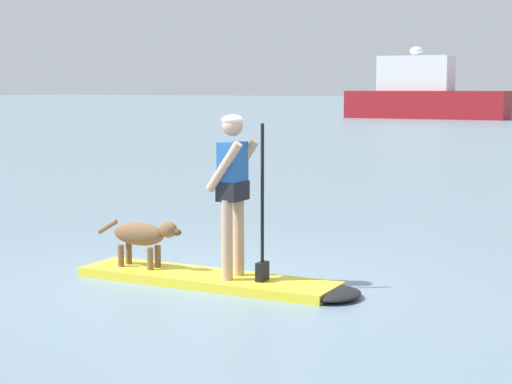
# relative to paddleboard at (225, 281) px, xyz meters

# --- Properties ---
(ground_plane) EXTENTS (400.00, 400.00, 0.00)m
(ground_plane) POSITION_rel_paddleboard_xyz_m (-0.22, -0.02, -0.05)
(ground_plane) COLOR slate
(paddleboard) EXTENTS (3.27, 0.99, 0.10)m
(paddleboard) POSITION_rel_paddleboard_xyz_m (0.00, 0.00, 0.00)
(paddleboard) COLOR yellow
(paddleboard) RESTS_ON ground_plane
(person_paddler) EXTENTS (0.63, 0.51, 1.74)m
(person_paddler) POSITION_rel_paddleboard_xyz_m (0.11, 0.01, 1.06)
(person_paddler) COLOR tan
(person_paddler) RESTS_ON paddleboard
(dog) EXTENTS (1.13, 0.28, 0.55)m
(dog) POSITION_rel_paddleboard_xyz_m (-1.05, -0.10, 0.41)
(dog) COLOR brown
(dog) RESTS_ON paddleboard
(moored_boat_far_starboard) EXTENTS (11.41, 3.99, 5.02)m
(moored_boat_far_starboard) POSITION_rel_paddleboard_xyz_m (-17.15, 49.67, 1.58)
(moored_boat_far_starboard) COLOR maroon
(moored_boat_far_starboard) RESTS_ON ground_plane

